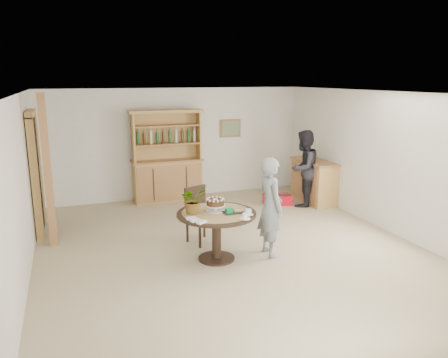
% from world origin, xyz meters
% --- Properties ---
extents(ground, '(7.00, 7.00, 0.00)m').
position_xyz_m(ground, '(0.00, 0.00, 0.00)').
color(ground, tan).
rests_on(ground, ground).
extents(room_shell, '(6.04, 7.04, 2.52)m').
position_xyz_m(room_shell, '(0.00, 0.01, 1.74)').
color(room_shell, white).
rests_on(room_shell, ground).
extents(doorway, '(0.13, 1.10, 2.18)m').
position_xyz_m(doorway, '(-2.93, 2.00, 1.11)').
color(doorway, black).
rests_on(doorway, ground).
extents(pine_post, '(0.12, 0.12, 2.50)m').
position_xyz_m(pine_post, '(-2.70, 1.20, 1.25)').
color(pine_post, '#B07B4A').
rests_on(pine_post, ground).
extents(hutch, '(1.62, 0.54, 2.04)m').
position_xyz_m(hutch, '(-0.30, 3.24, 0.69)').
color(hutch, '#D9AD5C').
rests_on(hutch, ground).
extents(sideboard, '(0.54, 1.26, 0.94)m').
position_xyz_m(sideboard, '(2.74, 2.00, 0.47)').
color(sideboard, '#D9AD5C').
rests_on(sideboard, ground).
extents(dining_table, '(1.20, 1.20, 0.76)m').
position_xyz_m(dining_table, '(-0.34, -0.28, 0.60)').
color(dining_table, black).
rests_on(dining_table, ground).
extents(dining_chair, '(0.54, 0.54, 0.95)m').
position_xyz_m(dining_chair, '(-0.36, 0.54, 0.54)').
color(dining_chair, black).
rests_on(dining_chair, ground).
extents(birthday_cake, '(0.30, 0.30, 0.20)m').
position_xyz_m(birthday_cake, '(-0.34, -0.23, 0.88)').
color(birthday_cake, white).
rests_on(birthday_cake, dining_table).
extents(flower_vase, '(0.47, 0.44, 0.42)m').
position_xyz_m(flower_vase, '(-0.69, -0.23, 0.97)').
color(flower_vase, '#3F7233').
rests_on(flower_vase, dining_table).
extents(gift_tray, '(0.30, 0.20, 0.08)m').
position_xyz_m(gift_tray, '(-0.12, -0.41, 0.79)').
color(gift_tray, black).
rests_on(gift_tray, dining_table).
extents(coffee_cup_a, '(0.15, 0.15, 0.09)m').
position_xyz_m(coffee_cup_a, '(0.06, -0.56, 0.80)').
color(coffee_cup_a, white).
rests_on(coffee_cup_a, dining_table).
extents(coffee_cup_b, '(0.15, 0.15, 0.08)m').
position_xyz_m(coffee_cup_b, '(-0.06, -0.73, 0.79)').
color(coffee_cup_b, white).
rests_on(coffee_cup_b, dining_table).
extents(napkins, '(0.24, 0.33, 0.03)m').
position_xyz_m(napkins, '(-0.75, -0.60, 0.77)').
color(napkins, white).
rests_on(napkins, dining_table).
extents(teen_boy, '(0.38, 0.57, 1.56)m').
position_xyz_m(teen_boy, '(0.51, -0.38, 0.78)').
color(teen_boy, gray).
rests_on(teen_boy, ground).
extents(adult_person, '(1.01, 0.94, 1.65)m').
position_xyz_m(adult_person, '(2.36, 1.83, 0.82)').
color(adult_person, black).
rests_on(adult_person, ground).
extents(red_suitcase, '(0.68, 0.53, 0.21)m').
position_xyz_m(red_suitcase, '(1.90, 2.11, 0.10)').
color(red_suitcase, red).
rests_on(red_suitcase, ground).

